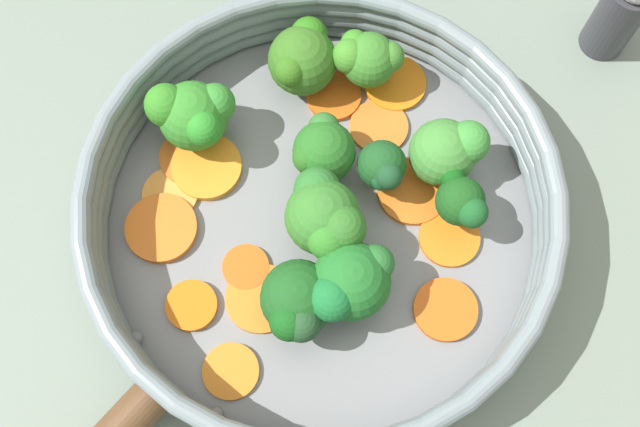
# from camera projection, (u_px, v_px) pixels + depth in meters

# --- Properties ---
(ground_plane) EXTENTS (4.00, 4.00, 0.00)m
(ground_plane) POSITION_uv_depth(u_px,v_px,m) (320.00, 226.00, 0.50)
(ground_plane) COLOR gray
(skillet) EXTENTS (0.28, 0.28, 0.01)m
(skillet) POSITION_uv_depth(u_px,v_px,m) (320.00, 224.00, 0.49)
(skillet) COLOR gray
(skillet) RESTS_ON ground_plane
(skillet_rim_wall) EXTENTS (0.30, 0.30, 0.05)m
(skillet_rim_wall) POSITION_uv_depth(u_px,v_px,m) (320.00, 209.00, 0.46)
(skillet_rim_wall) COLOR gray
(skillet_rim_wall) RESTS_ON skillet
(skillet_rivet_left) EXTENTS (0.01, 0.01, 0.01)m
(skillet_rivet_left) POSITION_uv_depth(u_px,v_px,m) (136.00, 338.00, 0.46)
(skillet_rivet_left) COLOR gray
(skillet_rivet_left) RESTS_ON skillet
(skillet_rivet_right) EXTENTS (0.01, 0.01, 0.01)m
(skillet_rivet_right) POSITION_uv_depth(u_px,v_px,m) (216.00, 414.00, 0.44)
(skillet_rivet_right) COLOR gray
(skillet_rivet_right) RESTS_ON skillet
(carrot_slice_0) EXTENTS (0.04, 0.04, 0.00)m
(carrot_slice_0) POSITION_uv_depth(u_px,v_px,m) (246.00, 267.00, 0.47)
(carrot_slice_0) COLOR orange
(carrot_slice_0) RESTS_ON skillet
(carrot_slice_1) EXTENTS (0.05, 0.05, 0.00)m
(carrot_slice_1) POSITION_uv_depth(u_px,v_px,m) (170.00, 194.00, 0.49)
(carrot_slice_1) COLOR #EF963A
(carrot_slice_1) RESTS_ON skillet
(carrot_slice_2) EXTENTS (0.06, 0.06, 0.01)m
(carrot_slice_2) POSITION_uv_depth(u_px,v_px,m) (162.00, 228.00, 0.48)
(carrot_slice_2) COLOR orange
(carrot_slice_2) RESTS_ON skillet
(carrot_slice_3) EXTENTS (0.05, 0.05, 0.00)m
(carrot_slice_3) POSITION_uv_depth(u_px,v_px,m) (231.00, 371.00, 0.45)
(carrot_slice_3) COLOR orange
(carrot_slice_3) RESTS_ON skillet
(carrot_slice_4) EXTENTS (0.05, 0.05, 0.00)m
(carrot_slice_4) POSITION_uv_depth(u_px,v_px,m) (395.00, 83.00, 0.52)
(carrot_slice_4) COLOR orange
(carrot_slice_4) RESTS_ON skillet
(carrot_slice_5) EXTENTS (0.05, 0.05, 0.00)m
(carrot_slice_5) POSITION_uv_depth(u_px,v_px,m) (445.00, 310.00, 0.46)
(carrot_slice_5) COLOR orange
(carrot_slice_5) RESTS_ON skillet
(carrot_slice_6) EXTENTS (0.03, 0.03, 0.01)m
(carrot_slice_6) POSITION_uv_depth(u_px,v_px,m) (192.00, 305.00, 0.46)
(carrot_slice_6) COLOR orange
(carrot_slice_6) RESTS_ON skillet
(carrot_slice_7) EXTENTS (0.06, 0.06, 0.00)m
(carrot_slice_7) POSITION_uv_depth(u_px,v_px,m) (412.00, 192.00, 0.49)
(carrot_slice_7) COLOR orange
(carrot_slice_7) RESTS_ON skillet
(carrot_slice_8) EXTENTS (0.05, 0.05, 0.00)m
(carrot_slice_8) POSITION_uv_depth(u_px,v_px,m) (379.00, 127.00, 0.51)
(carrot_slice_8) COLOR orange
(carrot_slice_8) RESTS_ON skillet
(carrot_slice_9) EXTENTS (0.04, 0.04, 0.00)m
(carrot_slice_9) POSITION_uv_depth(u_px,v_px,m) (334.00, 96.00, 0.51)
(carrot_slice_9) COLOR orange
(carrot_slice_9) RESTS_ON skillet
(carrot_slice_10) EXTENTS (0.06, 0.06, 0.01)m
(carrot_slice_10) POSITION_uv_depth(u_px,v_px,m) (207.00, 167.00, 0.49)
(carrot_slice_10) COLOR orange
(carrot_slice_10) RESTS_ON skillet
(carrot_slice_11) EXTENTS (0.05, 0.05, 0.01)m
(carrot_slice_11) POSITION_uv_depth(u_px,v_px,m) (190.00, 157.00, 0.50)
(carrot_slice_11) COLOR orange
(carrot_slice_11) RESTS_ON skillet
(carrot_slice_12) EXTENTS (0.05, 0.05, 0.00)m
(carrot_slice_12) POSITION_uv_depth(u_px,v_px,m) (261.00, 298.00, 0.47)
(carrot_slice_12) COLOR orange
(carrot_slice_12) RESTS_ON skillet
(carrot_slice_13) EXTENTS (0.06, 0.06, 0.00)m
(carrot_slice_13) POSITION_uv_depth(u_px,v_px,m) (449.00, 238.00, 0.48)
(carrot_slice_13) COLOR orange
(carrot_slice_13) RESTS_ON skillet
(broccoli_floret_0) EXTENTS (0.05, 0.05, 0.05)m
(broccoli_floret_0) POSITION_uv_depth(u_px,v_px,m) (350.00, 282.00, 0.44)
(broccoli_floret_0) COLOR #769A53
(broccoli_floret_0) RESTS_ON skillet
(broccoli_floret_1) EXTENTS (0.03, 0.04, 0.04)m
(broccoli_floret_1) POSITION_uv_depth(u_px,v_px,m) (461.00, 202.00, 0.46)
(broccoli_floret_1) COLOR #88AD5E
(broccoli_floret_1) RESTS_ON skillet
(broccoli_floret_2) EXTENTS (0.05, 0.05, 0.05)m
(broccoli_floret_2) POSITION_uv_depth(u_px,v_px,m) (298.00, 303.00, 0.44)
(broccoli_floret_2) COLOR #8BB266
(broccoli_floret_2) RESTS_ON skillet
(broccoli_floret_3) EXTENTS (0.05, 0.05, 0.05)m
(broccoli_floret_3) POSITION_uv_depth(u_px,v_px,m) (302.00, 58.00, 0.49)
(broccoli_floret_3) COLOR olive
(broccoli_floret_3) RESTS_ON skillet
(broccoli_floret_4) EXTENTS (0.05, 0.04, 0.05)m
(broccoli_floret_4) POSITION_uv_depth(u_px,v_px,m) (449.00, 150.00, 0.47)
(broccoli_floret_4) COLOR #7CA466
(broccoli_floret_4) RESTS_ON skillet
(broccoli_floret_5) EXTENTS (0.04, 0.04, 0.05)m
(broccoli_floret_5) POSITION_uv_depth(u_px,v_px,m) (322.00, 150.00, 0.47)
(broccoli_floret_5) COLOR #6CA44E
(broccoli_floret_5) RESTS_ON skillet
(broccoli_floret_6) EXTENTS (0.05, 0.04, 0.05)m
(broccoli_floret_6) POSITION_uv_depth(u_px,v_px,m) (367.00, 58.00, 0.49)
(broccoli_floret_6) COLOR #7FA653
(broccoli_floret_6) RESTS_ON skillet
(broccoli_floret_7) EXTENTS (0.03, 0.04, 0.04)m
(broccoli_floret_7) POSITION_uv_depth(u_px,v_px,m) (382.00, 168.00, 0.47)
(broccoli_floret_7) COLOR #87AE6F
(broccoli_floret_7) RESTS_ON skillet
(broccoli_floret_8) EXTENTS (0.05, 0.06, 0.06)m
(broccoli_floret_8) POSITION_uv_depth(u_px,v_px,m) (323.00, 217.00, 0.45)
(broccoli_floret_8) COLOR #76A854
(broccoli_floret_8) RESTS_ON skillet
(broccoli_floret_9) EXTENTS (0.06, 0.05, 0.05)m
(broccoli_floret_9) POSITION_uv_depth(u_px,v_px,m) (193.00, 114.00, 0.48)
(broccoli_floret_9) COLOR olive
(broccoli_floret_9) RESTS_ON skillet
(salt_shaker) EXTENTS (0.03, 0.03, 0.09)m
(salt_shaker) POSITION_uv_depth(u_px,v_px,m) (623.00, 8.00, 0.50)
(salt_shaker) COLOR #333338
(salt_shaker) RESTS_ON ground_plane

